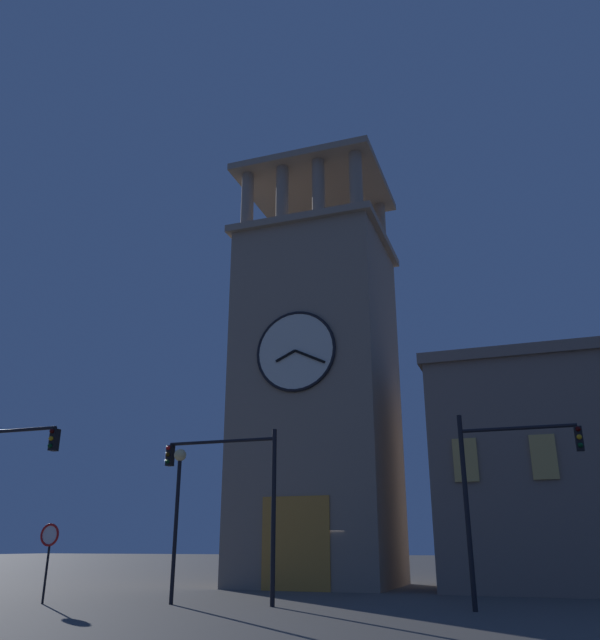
{
  "coord_description": "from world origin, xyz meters",
  "views": [
    {
      "loc": [
        -9.13,
        29.38,
        1.91
      ],
      "look_at": [
        2.05,
        -2.36,
        13.83
      ],
      "focal_mm": 35.7,
      "sensor_mm": 36.0,
      "label": 1
    }
  ],
  "objects_px": {
    "traffic_signal_far": "(236,483)",
    "street_lamp": "(178,494)",
    "traffic_signal_near": "(502,477)",
    "no_horn_sign": "(49,541)",
    "clocktower": "(318,391)"
  },
  "relations": [
    {
      "from": "clocktower",
      "to": "no_horn_sign",
      "type": "distance_m",
      "value": 15.71
    },
    {
      "from": "traffic_signal_near",
      "to": "clocktower",
      "type": "bearing_deg",
      "value": -47.42
    },
    {
      "from": "traffic_signal_far",
      "to": "street_lamp",
      "type": "bearing_deg",
      "value": 8.65
    },
    {
      "from": "clocktower",
      "to": "traffic_signal_near",
      "type": "relative_size",
      "value": 4.19
    },
    {
      "from": "clocktower",
      "to": "street_lamp",
      "type": "relative_size",
      "value": 4.8
    },
    {
      "from": "clocktower",
      "to": "traffic_signal_far",
      "type": "relative_size",
      "value": 4.32
    },
    {
      "from": "traffic_signal_near",
      "to": "traffic_signal_far",
      "type": "distance_m",
      "value": 9.01
    },
    {
      "from": "street_lamp",
      "to": "traffic_signal_near",
      "type": "bearing_deg",
      "value": -175.71
    },
    {
      "from": "street_lamp",
      "to": "no_horn_sign",
      "type": "relative_size",
      "value": 1.99
    },
    {
      "from": "traffic_signal_far",
      "to": "traffic_signal_near",
      "type": "bearing_deg",
      "value": -176.75
    },
    {
      "from": "no_horn_sign",
      "to": "traffic_signal_near",
      "type": "bearing_deg",
      "value": -171.97
    },
    {
      "from": "traffic_signal_far",
      "to": "street_lamp",
      "type": "distance_m",
      "value": 2.19
    },
    {
      "from": "no_horn_sign",
      "to": "traffic_signal_far",
      "type": "bearing_deg",
      "value": -165.44
    },
    {
      "from": "traffic_signal_near",
      "to": "traffic_signal_far",
      "type": "relative_size",
      "value": 1.03
    },
    {
      "from": "traffic_signal_near",
      "to": "street_lamp",
      "type": "bearing_deg",
      "value": 4.29
    }
  ]
}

